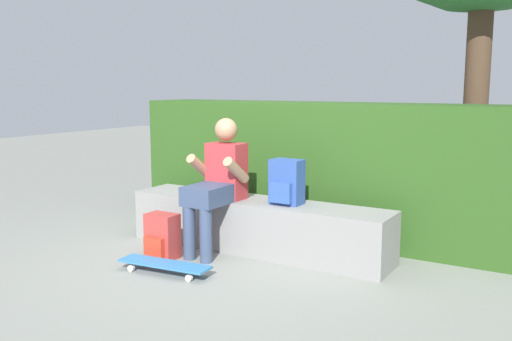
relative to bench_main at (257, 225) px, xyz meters
The scene contains 7 objects.
ground_plane 0.47m from the bench_main, 90.00° to the right, with size 24.00×24.00×0.00m, color gray.
bench_main is the anchor object (origin of this frame).
person_skater 0.56m from the bench_main, 142.13° to the right, with size 0.49×0.62×1.23m.
skateboard_near_person 1.01m from the bench_main, 108.48° to the right, with size 0.82×0.28×0.09m.
backpack_on_bench 0.53m from the bench_main, ahead, with size 0.28×0.23×0.40m.
backpack_on_ground 0.88m from the bench_main, 133.79° to the right, with size 0.28×0.23×0.40m.
hedge_row 1.00m from the bench_main, 67.24° to the left, with size 4.09×0.69×1.35m.
Camera 1 is at (2.59, -3.93, 1.53)m, focal length 39.29 mm.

